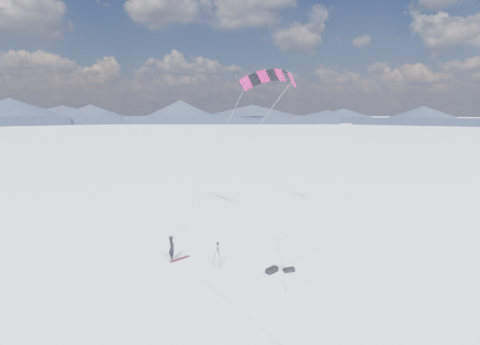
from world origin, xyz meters
TOP-DOWN VIEW (x-y plane):
  - ground at (0.00, 0.00)m, footprint 1800.00×1800.00m
  - horizon_hills at (-0.00, -0.00)m, footprint 704.00×704.42m
  - snow_tracks at (-1.44, -0.32)m, footprint 13.93×10.25m
  - snowkiter at (-2.37, 3.51)m, footprint 0.48×0.66m
  - snowboard at (-1.91, 3.35)m, footprint 1.50×0.54m
  - tripod at (-0.31, 1.05)m, footprint 0.70×0.68m
  - gear_bag_a at (2.01, -1.46)m, footprint 0.87×0.53m
  - gear_bag_b at (2.95, -1.95)m, footprint 0.73×0.49m
  - power_kite at (8.26, 7.16)m, footprint 11.98×6.26m

SIDE VIEW (x-z plane):
  - ground at x=0.00m, z-range 0.00..0.00m
  - snowkiter at x=-2.37m, z-range -0.83..0.83m
  - snow_tracks at x=-1.44m, z-range 0.00..0.01m
  - snowboard at x=-1.91m, z-range 0.00..0.04m
  - gear_bag_b at x=2.95m, z-range -0.02..0.29m
  - gear_bag_a at x=2.01m, z-range -0.02..0.34m
  - tripod at x=-0.31m, z-range 0.22..1.80m
  - horizon_hills at x=0.00m, z-range -0.73..8.63m
  - power_kite at x=8.26m, z-range 6.26..18.35m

